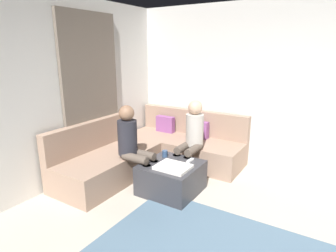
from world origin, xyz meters
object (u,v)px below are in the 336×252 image
sectional_couch (153,151)px  person_on_couch_back (192,136)px  ottoman (171,178)px  game_remote (190,160)px  person_on_couch_side (133,143)px  coffee_mug (165,154)px

sectional_couch → person_on_couch_back: size_ratio=2.12×
ottoman → game_remote: size_ratio=5.07×
person_on_couch_side → sectional_couch: bearing=-168.2°
game_remote → person_on_couch_back: (-0.19, 0.41, 0.23)m
sectional_couch → person_on_couch_side: bearing=-78.2°
ottoman → person_on_couch_back: bearing=91.1°
ottoman → game_remote: game_remote is taller
coffee_mug → person_on_couch_side: 0.50m
game_remote → person_on_couch_back: bearing=115.1°
sectional_couch → person_on_couch_side: size_ratio=2.12×
ottoman → person_on_couch_side: (-0.56, -0.13, 0.45)m
ottoman → coffee_mug: size_ratio=8.00×
coffee_mug → game_remote: bearing=5.7°
game_remote → person_on_couch_side: person_on_couch_side is taller
ottoman → game_remote: bearing=50.7°
ottoman → person_on_couch_side: bearing=-166.6°
person_on_couch_side → person_on_couch_back: bearing=144.3°
coffee_mug → person_on_couch_side: size_ratio=0.08×
person_on_couch_back → person_on_couch_side: same height
coffee_mug → game_remote: 0.40m
sectional_couch → game_remote: sectional_couch is taller
game_remote → ottoman: bearing=-129.3°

